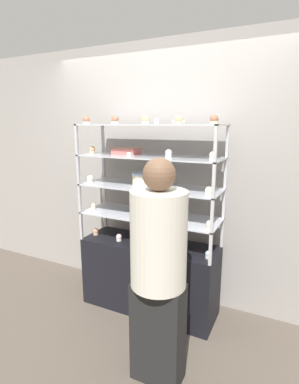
% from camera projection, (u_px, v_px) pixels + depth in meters
% --- Properties ---
extents(ground_plane, '(20.00, 20.00, 0.00)m').
position_uv_depth(ground_plane, '(150.00, 307.00, 3.03)').
color(ground_plane, brown).
extents(back_wall, '(8.00, 0.05, 2.60)m').
position_uv_depth(back_wall, '(165.00, 175.00, 3.07)').
color(back_wall, gray).
rests_on(back_wall, ground_plane).
extents(display_base, '(1.31, 0.44, 0.69)m').
position_uv_depth(display_base, '(150.00, 276.00, 2.96)').
color(display_base, black).
rests_on(display_base, ground_plane).
extents(display_riser_lower, '(1.31, 0.44, 0.28)m').
position_uv_depth(display_riser_lower, '(150.00, 217.00, 2.82)').
color(display_riser_lower, '#B7B7BC').
rests_on(display_riser_lower, display_base).
extents(display_riser_middle, '(1.31, 0.44, 0.28)m').
position_uv_depth(display_riser_middle, '(150.00, 188.00, 2.76)').
color(display_riser_middle, '#B7B7BC').
rests_on(display_riser_middle, display_riser_lower).
extents(display_riser_upper, '(1.31, 0.44, 0.28)m').
position_uv_depth(display_riser_upper, '(150.00, 158.00, 2.70)').
color(display_riser_upper, '#B7B7BC').
rests_on(display_riser_upper, display_riser_middle).
extents(display_riser_top, '(1.31, 0.44, 0.28)m').
position_uv_depth(display_riser_top, '(150.00, 126.00, 2.64)').
color(display_riser_top, '#B7B7BC').
rests_on(display_riser_top, display_riser_upper).
extents(layer_cake_centerpiece, '(0.20, 0.20, 0.12)m').
position_uv_depth(layer_cake_centerpiece, '(143.00, 179.00, 2.79)').
color(layer_cake_centerpiece, beige).
rests_on(layer_cake_centerpiece, display_riser_middle).
extents(sheet_cake_frosted, '(0.25, 0.16, 0.06)m').
position_uv_depth(sheet_cake_frosted, '(126.00, 151.00, 2.84)').
color(sheet_cake_frosted, '#C66660').
rests_on(sheet_cake_frosted, display_riser_upper).
extents(cupcake_0, '(0.06, 0.06, 0.07)m').
position_uv_depth(cupcake_0, '(96.00, 232.00, 3.09)').
color(cupcake_0, '#CCB28C').
rests_on(cupcake_0, display_base).
extents(cupcake_1, '(0.06, 0.06, 0.07)m').
position_uv_depth(cupcake_1, '(119.00, 238.00, 2.93)').
color(cupcake_1, white).
rests_on(cupcake_1, display_base).
extents(cupcake_2, '(0.06, 0.06, 0.07)m').
position_uv_depth(cupcake_2, '(146.00, 243.00, 2.78)').
color(cupcake_2, white).
rests_on(cupcake_2, display_base).
extents(cupcake_3, '(0.06, 0.06, 0.07)m').
position_uv_depth(cupcake_3, '(175.00, 248.00, 2.68)').
color(cupcake_3, beige).
rests_on(cupcake_3, display_base).
extents(cupcake_4, '(0.06, 0.06, 0.07)m').
position_uv_depth(cupcake_4, '(208.00, 255.00, 2.54)').
color(cupcake_4, white).
rests_on(cupcake_4, display_base).
extents(price_tag_0, '(0.04, 0.00, 0.04)m').
position_uv_depth(price_tag_0, '(163.00, 253.00, 2.60)').
color(price_tag_0, white).
rests_on(price_tag_0, display_base).
extents(cupcake_5, '(0.05, 0.05, 0.06)m').
position_uv_depth(cupcake_5, '(94.00, 206.00, 3.02)').
color(cupcake_5, beige).
rests_on(cupcake_5, display_riser_lower).
extents(cupcake_6, '(0.05, 0.05, 0.06)m').
position_uv_depth(cupcake_6, '(145.00, 214.00, 2.74)').
color(cupcake_6, white).
rests_on(cupcake_6, display_riser_lower).
extents(cupcake_7, '(0.05, 0.05, 0.06)m').
position_uv_depth(cupcake_7, '(209.00, 224.00, 2.47)').
color(cupcake_7, '#CCB28C').
rests_on(cupcake_7, display_riser_lower).
extents(price_tag_1, '(0.04, 0.00, 0.04)m').
position_uv_depth(price_tag_1, '(149.00, 220.00, 2.60)').
color(price_tag_1, white).
rests_on(price_tag_1, display_riser_lower).
extents(cupcake_8, '(0.06, 0.06, 0.07)m').
position_uv_depth(cupcake_8, '(90.00, 179.00, 2.94)').
color(cupcake_8, beige).
rests_on(cupcake_8, display_riser_middle).
extents(cupcake_9, '(0.06, 0.06, 0.07)m').
position_uv_depth(cupcake_9, '(166.00, 185.00, 2.62)').
color(cupcake_9, white).
rests_on(cupcake_9, display_riser_middle).
extents(cupcake_10, '(0.06, 0.06, 0.07)m').
position_uv_depth(cupcake_10, '(209.00, 191.00, 2.40)').
color(cupcake_10, beige).
rests_on(cupcake_10, display_riser_middle).
extents(price_tag_2, '(0.04, 0.00, 0.04)m').
position_uv_depth(price_tag_2, '(147.00, 189.00, 2.54)').
color(price_tag_2, white).
rests_on(price_tag_2, display_riser_middle).
extents(cupcake_11, '(0.06, 0.06, 0.07)m').
position_uv_depth(cupcake_11, '(92.00, 150.00, 2.91)').
color(cupcake_11, '#CCB28C').
rests_on(cupcake_11, display_riser_upper).
extents(cupcake_12, '(0.06, 0.06, 0.07)m').
position_uv_depth(cupcake_12, '(169.00, 154.00, 2.54)').
color(cupcake_12, white).
rests_on(cupcake_12, display_riser_upper).
extents(cupcake_13, '(0.06, 0.06, 0.07)m').
position_uv_depth(cupcake_13, '(213.00, 156.00, 2.34)').
color(cupcake_13, white).
rests_on(cupcake_13, display_riser_upper).
extents(price_tag_3, '(0.04, 0.00, 0.04)m').
position_uv_depth(price_tag_3, '(129.00, 155.00, 2.55)').
color(price_tag_3, white).
rests_on(price_tag_3, display_riser_upper).
extents(cupcake_14, '(0.07, 0.07, 0.07)m').
position_uv_depth(cupcake_14, '(86.00, 120.00, 2.80)').
color(cupcake_14, white).
rests_on(cupcake_14, display_riser_top).
extents(cupcake_15, '(0.07, 0.07, 0.07)m').
position_uv_depth(cupcake_15, '(115.00, 120.00, 2.65)').
color(cupcake_15, white).
rests_on(cupcake_15, display_riser_top).
extents(cupcake_16, '(0.07, 0.07, 0.07)m').
position_uv_depth(cupcake_16, '(146.00, 120.00, 2.56)').
color(cupcake_16, white).
rests_on(cupcake_16, display_riser_top).
extents(cupcake_17, '(0.07, 0.07, 0.07)m').
position_uv_depth(cupcake_17, '(179.00, 120.00, 2.45)').
color(cupcake_17, '#CCB28C').
rests_on(cupcake_17, display_riser_top).
extents(cupcake_18, '(0.07, 0.07, 0.07)m').
position_uv_depth(cupcake_18, '(214.00, 120.00, 2.30)').
color(cupcake_18, '#CCB28C').
rests_on(cupcake_18, display_riser_top).
extents(price_tag_4, '(0.04, 0.00, 0.04)m').
position_uv_depth(price_tag_4, '(157.00, 121.00, 2.38)').
color(price_tag_4, white).
rests_on(price_tag_4, display_riser_top).
extents(donut_glazed, '(0.12, 0.12, 0.03)m').
position_uv_depth(donut_glazed, '(178.00, 122.00, 2.53)').
color(donut_glazed, '#EFE5CC').
rests_on(donut_glazed, display_riser_top).
extents(customer_figure, '(0.38, 0.38, 1.61)m').
position_uv_depth(customer_figure, '(158.00, 269.00, 2.01)').
color(customer_figure, black).
rests_on(customer_figure, ground_plane).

